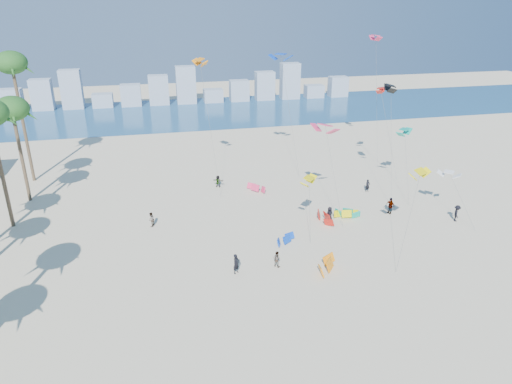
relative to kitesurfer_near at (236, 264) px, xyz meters
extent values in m
plane|color=beige|center=(0.50, -8.52, -0.94)|extent=(220.00, 220.00, 0.00)
plane|color=navy|center=(0.50, 63.48, -0.94)|extent=(220.00, 220.00, 0.00)
imported|color=black|center=(0.00, 0.00, 0.00)|extent=(0.81, 0.79, 1.89)
imported|color=gray|center=(3.82, 0.30, -0.18)|extent=(0.93, 0.94, 1.53)
imported|color=black|center=(11.95, 8.08, -0.11)|extent=(0.92, 0.71, 1.67)
imported|color=gray|center=(19.38, 8.44, 0.02)|extent=(0.86, 1.22, 1.92)
imported|color=black|center=(25.59, 5.01, -0.01)|extent=(1.21, 1.39, 1.87)
imported|color=gray|center=(1.42, 20.69, -0.15)|extent=(1.53, 1.07, 1.58)
imported|color=black|center=(19.69, 14.98, -0.14)|extent=(0.61, 0.42, 1.60)
imported|color=gray|center=(-7.26, 11.07, -0.14)|extent=(0.90, 0.97, 1.61)
cylinder|color=#595959|center=(8.43, 4.82, 2.16)|extent=(0.30, 2.06, 6.22)
cylinder|color=#595959|center=(12.31, 8.45, 4.21)|extent=(1.20, 3.94, 10.32)
cylinder|color=#595959|center=(23.35, 12.55, 2.97)|extent=(1.39, 5.40, 7.84)
cylinder|color=#595959|center=(0.54, 19.43, 7.08)|extent=(1.50, 4.30, 16.04)
cylinder|color=#595959|center=(20.52, 11.73, 5.85)|extent=(0.22, 3.66, 13.59)
cylinder|color=#595959|center=(25.79, 4.81, 1.58)|extent=(0.95, 4.69, 5.06)
cylinder|color=#595959|center=(11.83, 23.59, 7.07)|extent=(2.13, 3.36, 16.03)
cylinder|color=#595959|center=(24.38, 19.59, 4.98)|extent=(2.17, 3.22, 11.86)
cylinder|color=#595959|center=(15.55, -1.58, 3.24)|extent=(3.03, 2.99, 8.38)
cylinder|color=#595959|center=(24.87, 24.82, 8.06)|extent=(0.46, 3.64, 18.00)
cylinder|color=brown|center=(-21.87, 14.48, 5.25)|extent=(0.40, 0.40, 12.38)
cylinder|color=brown|center=(-21.58, 21.48, 4.69)|extent=(0.40, 0.40, 11.27)
ellipsoid|color=#1F581F|center=(-21.58, 21.48, 10.33)|extent=(3.80, 3.80, 2.85)
cylinder|color=brown|center=(-22.48, 28.48, 6.79)|extent=(0.40, 0.40, 15.47)
ellipsoid|color=#1F581F|center=(-22.48, 28.48, 14.53)|extent=(3.80, 3.80, 2.85)
cube|color=#9EADBF|center=(-35.30, 73.48, 1.46)|extent=(4.40, 3.00, 4.80)
cube|color=#9EADBF|center=(-29.10, 73.48, 2.36)|extent=(4.40, 3.00, 6.60)
cube|color=#9EADBF|center=(-22.90, 73.48, 3.26)|extent=(4.40, 3.00, 8.40)
cube|color=#9EADBF|center=(-16.70, 73.48, 0.56)|extent=(4.40, 3.00, 3.00)
cube|color=#9EADBF|center=(-10.50, 73.48, 1.46)|extent=(4.40, 3.00, 4.80)
cube|color=#9EADBF|center=(-4.30, 73.48, 2.36)|extent=(4.40, 3.00, 6.60)
cube|color=#9EADBF|center=(1.90, 73.48, 3.26)|extent=(4.40, 3.00, 8.40)
cube|color=#9EADBF|center=(8.10, 73.48, 0.56)|extent=(4.40, 3.00, 3.00)
cube|color=#9EADBF|center=(14.30, 73.48, 1.46)|extent=(4.40, 3.00, 4.80)
cube|color=#9EADBF|center=(20.50, 73.48, 2.36)|extent=(4.40, 3.00, 6.60)
cube|color=#9EADBF|center=(26.70, 73.48, 3.26)|extent=(4.40, 3.00, 8.40)
cube|color=#9EADBF|center=(32.90, 73.48, 0.56)|extent=(4.40, 3.00, 3.00)
cube|color=#9EADBF|center=(39.10, 73.48, 1.46)|extent=(4.40, 3.00, 4.80)
camera|label=1|loc=(-6.16, -35.40, 22.03)|focal=32.79mm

